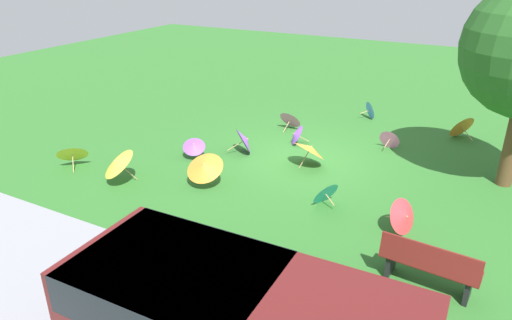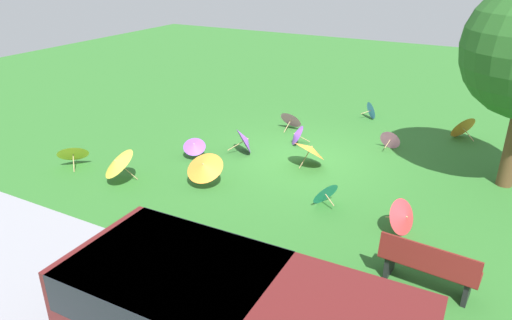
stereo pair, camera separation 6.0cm
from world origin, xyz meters
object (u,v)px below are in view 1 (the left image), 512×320
at_px(parasol_pink_2, 390,139).
at_px(parasol_red_1, 405,216).
at_px(park_bench, 429,265).
at_px(parasol_teal_0, 324,192).
at_px(parasol_orange_2, 310,149).
at_px(parasol_yellow_2, 72,152).
at_px(parasol_purple_4, 245,140).
at_px(parasol_purple_1, 194,145).
at_px(parasol_yellow_1, 117,162).
at_px(van_dark, 228,320).
at_px(parasol_pink_1, 291,118).
at_px(parasol_orange_1, 204,166).
at_px(parasol_orange_4, 461,126).
at_px(parasol_purple_0, 295,134).
at_px(parasol_blue_0, 371,110).

distance_m(parasol_pink_2, parasol_red_1, 4.56).
bearing_deg(park_bench, parasol_teal_0, -36.86).
distance_m(parasol_orange_2, parasol_red_1, 3.59).
distance_m(parasol_orange_2, parasol_yellow_2, 6.24).
distance_m(park_bench, parasol_purple_4, 6.68).
relative_size(parasol_purple_1, parasol_yellow_1, 0.69).
relative_size(parasol_purple_1, parasol_yellow_2, 0.82).
bearing_deg(parasol_purple_1, parasol_red_1, 169.46).
relative_size(van_dark, park_bench, 2.83).
bearing_deg(parasol_pink_1, parasol_purple_1, 68.31).
bearing_deg(park_bench, parasol_yellow_1, -4.19).
bearing_deg(parasol_orange_1, parasol_yellow_1, 24.67).
height_order(parasol_pink_1, parasol_pink_2, parasol_pink_1).
xyz_separation_m(parasol_purple_1, parasol_orange_4, (-6.24, -5.14, 0.01)).
xyz_separation_m(parasol_pink_2, parasol_purple_4, (3.52, 2.26, 0.09)).
bearing_deg(parasol_pink_2, parasol_purple_0, 21.13).
height_order(parasol_orange_4, parasol_pink_1, parasol_orange_4).
bearing_deg(parasol_purple_0, parasol_blue_0, -111.31).
xyz_separation_m(van_dark, parasol_yellow_1, (5.35, -3.60, -0.36)).
height_order(parasol_orange_1, parasol_orange_4, parasol_orange_1).
bearing_deg(van_dark, parasol_red_1, -105.53).
distance_m(parasol_purple_1, parasol_red_1, 6.00).
distance_m(parasol_pink_1, parasol_pink_2, 3.21).
height_order(park_bench, parasol_pink_2, park_bench).
height_order(park_bench, parasol_purple_4, park_bench).
relative_size(parasol_pink_1, parasol_purple_4, 0.87).
bearing_deg(park_bench, van_dark, 56.68).
height_order(parasol_orange_4, parasol_red_1, parasol_orange_4).
height_order(van_dark, parasol_pink_1, van_dark).
bearing_deg(parasol_yellow_2, parasol_teal_0, -169.65).
xyz_separation_m(van_dark, parasol_orange_2, (1.61, -6.75, -0.42)).
bearing_deg(parasol_pink_1, parasol_purple_0, 119.84).
bearing_deg(parasol_orange_2, van_dark, 103.40).
distance_m(parasol_orange_2, parasol_orange_4, 5.24).
height_order(parasol_orange_1, parasol_yellow_1, parasol_yellow_1).
relative_size(parasol_pink_2, parasol_purple_4, 0.71).
bearing_deg(parasol_purple_0, parasol_yellow_2, 43.38).
relative_size(van_dark, parasol_pink_2, 7.32).
bearing_deg(parasol_pink_1, parasol_purple_4, 82.55).
bearing_deg(parasol_yellow_2, parasol_yellow_1, 174.57).
height_order(parasol_red_1, parasol_yellow_2, parasol_yellow_2).
bearing_deg(parasol_pink_1, parasol_red_1, 135.04).
height_order(parasol_orange_1, parasol_pink_1, parasol_orange_1).
xyz_separation_m(parasol_orange_1, parasol_yellow_2, (3.67, 0.72, -0.11)).
xyz_separation_m(park_bench, parasol_teal_0, (2.54, -1.90, -0.16)).
relative_size(parasol_purple_4, parasol_yellow_2, 0.88).
bearing_deg(parasol_blue_0, parasol_yellow_1, 62.37).
height_order(parasol_orange_2, parasol_yellow_2, parasol_orange_2).
bearing_deg(parasol_teal_0, parasol_pink_2, -96.83).
xyz_separation_m(park_bench, parasol_purple_4, (5.57, -3.68, -0.08)).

